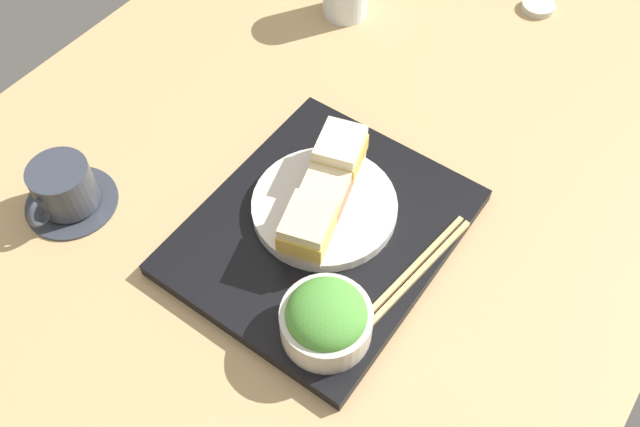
# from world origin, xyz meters

# --- Properties ---
(ground_plane) EXTENTS (1.40, 1.00, 0.03)m
(ground_plane) POSITION_xyz_m (0.00, 0.00, -0.01)
(ground_plane) COLOR tan
(serving_tray) EXTENTS (0.37, 0.31, 0.02)m
(serving_tray) POSITION_xyz_m (-0.05, -0.07, 0.01)
(serving_tray) COLOR black
(serving_tray) RESTS_ON ground_plane
(sandwich_plate) EXTENTS (0.20, 0.20, 0.02)m
(sandwich_plate) POSITION_xyz_m (-0.03, -0.06, 0.03)
(sandwich_plate) COLOR silver
(sandwich_plate) RESTS_ON serving_tray
(sandwich_near) EXTENTS (0.09, 0.08, 0.06)m
(sandwich_near) POSITION_xyz_m (-0.09, -0.08, 0.07)
(sandwich_near) COLOR beige
(sandwich_near) RESTS_ON sandwich_plate
(sandwich_middle) EXTENTS (0.08, 0.08, 0.04)m
(sandwich_middle) POSITION_xyz_m (-0.03, -0.06, 0.06)
(sandwich_middle) COLOR beige
(sandwich_middle) RESTS_ON sandwich_plate
(sandwich_far) EXTENTS (0.08, 0.08, 0.06)m
(sandwich_far) POSITION_xyz_m (0.03, -0.04, 0.07)
(sandwich_far) COLOR beige
(sandwich_far) RESTS_ON sandwich_plate
(salad_bowl) EXTENTS (0.11, 0.11, 0.07)m
(salad_bowl) POSITION_xyz_m (-0.17, -0.16, 0.05)
(salad_bowl) COLOR beige
(salad_bowl) RESTS_ON serving_tray
(chopsticks_pair) EXTENTS (0.20, 0.04, 0.01)m
(chopsticks_pair) POSITION_xyz_m (-0.04, -0.21, 0.02)
(chopsticks_pair) COLOR tan
(chopsticks_pair) RESTS_ON serving_tray
(coffee_cup) EXTENTS (0.13, 0.13, 0.07)m
(coffee_cup) POSITION_xyz_m (-0.21, 0.24, 0.03)
(coffee_cup) COLOR #333842
(coffee_cup) RESTS_ON ground_plane
(small_sauce_dish) EXTENTS (0.06, 0.06, 0.01)m
(small_sauce_dish) POSITION_xyz_m (0.56, -0.10, 0.01)
(small_sauce_dish) COLOR beige
(small_sauce_dish) RESTS_ON ground_plane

